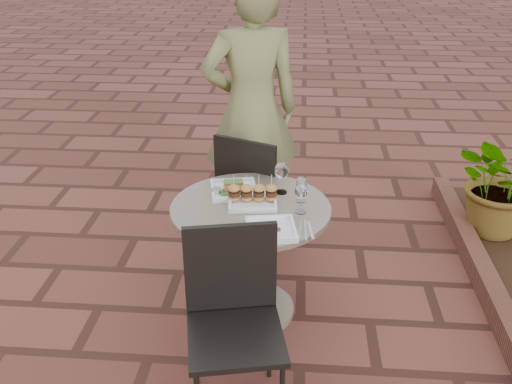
# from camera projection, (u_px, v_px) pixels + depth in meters

# --- Properties ---
(ground) EXTENTS (60.00, 60.00, 0.00)m
(ground) POSITION_uv_depth(u_px,v_px,m) (232.00, 314.00, 3.48)
(ground) COLOR brown
(ground) RESTS_ON ground
(cafe_table) EXTENTS (0.90, 0.90, 0.73)m
(cafe_table) POSITION_uv_depth(u_px,v_px,m) (251.00, 244.00, 3.30)
(cafe_table) COLOR gray
(cafe_table) RESTS_ON ground
(chair_far) EXTENTS (0.58, 0.58, 0.93)m
(chair_far) POSITION_uv_depth(u_px,v_px,m) (253.00, 188.00, 3.80)
(chair_far) COLOR black
(chair_far) RESTS_ON ground
(chair_near) EXTENTS (0.52, 0.52, 0.93)m
(chair_near) POSITION_uv_depth(u_px,v_px,m) (233.00, 307.00, 2.67)
(chair_near) COLOR black
(chair_near) RESTS_ON ground
(diner) EXTENTS (0.79, 0.63, 1.91)m
(diner) POSITION_uv_depth(u_px,v_px,m) (251.00, 111.00, 3.98)
(diner) COLOR olive
(diner) RESTS_ON ground
(plate_salmon) EXTENTS (0.31, 0.31, 0.07)m
(plate_salmon) POSITION_uv_depth(u_px,v_px,m) (234.00, 189.00, 3.33)
(plate_salmon) COLOR white
(plate_salmon) RESTS_ON cafe_table
(plate_sliders) EXTENTS (0.29, 0.29, 0.17)m
(plate_sliders) POSITION_uv_depth(u_px,v_px,m) (253.00, 196.00, 3.21)
(plate_sliders) COLOR white
(plate_sliders) RESTS_ON cafe_table
(plate_tuna) EXTENTS (0.29, 0.29, 0.03)m
(plate_tuna) POSITION_uv_depth(u_px,v_px,m) (271.00, 229.00, 2.93)
(plate_tuna) COLOR white
(plate_tuna) RESTS_ON cafe_table
(wine_glass_right) EXTENTS (0.07, 0.07, 0.17)m
(wine_glass_right) POSITION_uv_depth(u_px,v_px,m) (301.00, 192.00, 3.07)
(wine_glass_right) COLOR white
(wine_glass_right) RESTS_ON cafe_table
(wine_glass_mid) EXTENTS (0.08, 0.08, 0.19)m
(wine_glass_mid) POSITION_uv_depth(u_px,v_px,m) (282.00, 171.00, 3.28)
(wine_glass_mid) COLOR white
(wine_glass_mid) RESTS_ON cafe_table
(wine_glass_far) EXTENTS (0.06, 0.06, 0.15)m
(wine_glass_far) POSITION_uv_depth(u_px,v_px,m) (301.00, 184.00, 3.20)
(wine_glass_far) COLOR white
(wine_glass_far) RESTS_ON cafe_table
(steel_ramekin) EXTENTS (0.07, 0.07, 0.04)m
(steel_ramekin) POSITION_uv_depth(u_px,v_px,m) (216.00, 192.00, 3.30)
(steel_ramekin) COLOR silver
(steel_ramekin) RESTS_ON cafe_table
(cutlery_set) EXTENTS (0.11, 0.22, 0.00)m
(cutlery_set) POSITION_uv_depth(u_px,v_px,m) (305.00, 230.00, 2.95)
(cutlery_set) COLOR silver
(cutlery_set) RESTS_ON cafe_table
(planter_curb) EXTENTS (0.12, 3.00, 0.15)m
(planter_curb) POSITION_uv_depth(u_px,v_px,m) (489.00, 288.00, 3.60)
(planter_curb) COLOR brown
(planter_curb) RESTS_ON ground
(potted_plant_a) EXTENTS (0.90, 0.84, 0.81)m
(potted_plant_a) POSITION_uv_depth(u_px,v_px,m) (503.00, 181.00, 4.11)
(potted_plant_a) COLOR #33662D
(potted_plant_a) RESTS_ON mulch_bed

